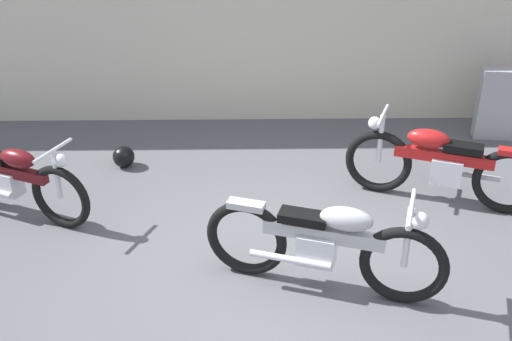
% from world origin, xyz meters
% --- Properties ---
extents(ground_plane, '(40.00, 40.00, 0.00)m').
position_xyz_m(ground_plane, '(0.00, 0.00, 0.00)').
color(ground_plane, '#56565B').
extents(stone_marker, '(0.79, 0.28, 0.97)m').
position_xyz_m(stone_marker, '(3.19, 2.91, 0.49)').
color(stone_marker, '#9E9EA3').
rests_on(stone_marker, ground_plane).
extents(helmet, '(0.27, 0.27, 0.27)m').
position_xyz_m(helmet, '(-1.84, 2.14, 0.14)').
color(helmet, black).
rests_on(helmet, ground_plane).
extents(motorcycle_silver, '(2.12, 0.90, 0.99)m').
position_xyz_m(motorcycle_silver, '(0.38, -0.28, 0.47)').
color(motorcycle_silver, black).
rests_on(motorcycle_silver, ground_plane).
extents(motorcycle_maroon, '(1.90, 0.99, 0.92)m').
position_xyz_m(motorcycle_maroon, '(-2.82, 1.04, 0.44)').
color(motorcycle_maroon, black).
rests_on(motorcycle_maroon, ground_plane).
extents(motorcycle_red, '(2.05, 0.97, 0.97)m').
position_xyz_m(motorcycle_red, '(1.84, 1.24, 0.47)').
color(motorcycle_red, black).
rests_on(motorcycle_red, ground_plane).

